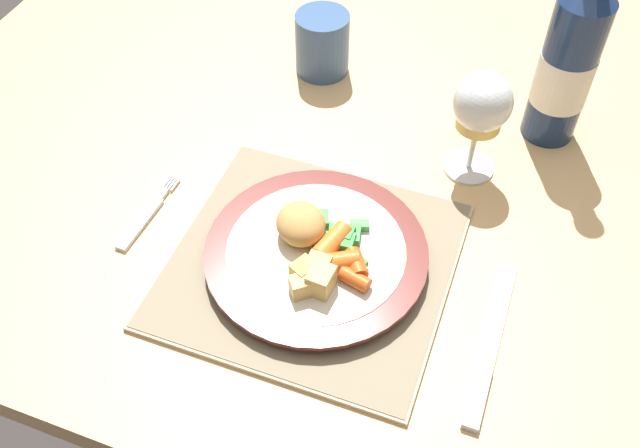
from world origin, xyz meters
TOP-DOWN VIEW (x-y plane):
  - ground_plane at (0.00, 0.00)m, footprint 6.00×6.00m
  - dining_table at (0.00, 0.00)m, footprint 1.23×1.05m
  - placemat at (0.02, -0.26)m, footprint 0.31×0.30m
  - dinner_plate at (0.02, -0.25)m, footprint 0.25×0.25m
  - breaded_croquettes at (0.00, -0.24)m, footprint 0.08×0.08m
  - green_beans_pile at (0.05, -0.23)m, footprint 0.08×0.07m
  - glazed_carrots at (0.06, -0.26)m, footprint 0.07×0.08m
  - fork at (-0.19, -0.26)m, footprint 0.02×0.13m
  - table_knife at (0.23, -0.31)m, footprint 0.02×0.21m
  - wine_glass at (0.15, -0.04)m, footprint 0.07×0.07m
  - bottle at (0.23, 0.06)m, footprint 0.07×0.07m
  - roast_potatoes at (0.04, -0.30)m, footprint 0.05×0.06m
  - drinking_cup at (-0.09, 0.09)m, footprint 0.08×0.08m

SIDE VIEW (x-z plane):
  - ground_plane at x=0.00m, z-range 0.00..0.00m
  - dining_table at x=0.00m, z-range 0.29..1.03m
  - fork at x=-0.19m, z-range 0.74..0.75m
  - table_knife at x=0.23m, z-range 0.74..0.75m
  - placemat at x=0.02m, z-range 0.74..0.75m
  - dinner_plate at x=0.02m, z-range 0.75..0.77m
  - green_beans_pile at x=0.05m, z-range 0.77..0.78m
  - glazed_carrots at x=0.06m, z-range 0.77..0.79m
  - roast_potatoes at x=0.04m, z-range 0.76..0.79m
  - breaded_croquettes at x=0.00m, z-range 0.76..0.80m
  - drinking_cup at x=-0.09m, z-range 0.74..0.83m
  - wine_glass at x=0.15m, z-range 0.77..0.91m
  - bottle at x=0.23m, z-range 0.70..1.01m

